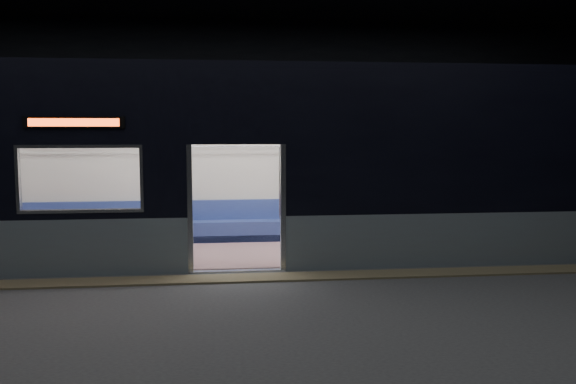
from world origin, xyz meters
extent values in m
cube|color=#47494C|center=(0.00, 0.00, -0.01)|extent=(24.00, 14.00, 0.01)
cube|color=black|center=(0.00, 6.98, 2.50)|extent=(24.00, 0.04, 5.00)
cube|color=black|center=(0.00, -6.98, 2.50)|extent=(24.00, 0.04, 5.00)
cube|color=#8C7F59|center=(0.00, 0.55, 0.01)|extent=(22.80, 0.50, 0.03)
cube|color=gray|center=(4.85, 1.06, 0.45)|extent=(8.30, 0.12, 0.90)
cube|color=black|center=(4.85, 1.06, 2.05)|extent=(8.30, 0.12, 2.30)
cube|color=black|center=(0.00, 1.06, 2.62)|extent=(1.40, 0.12, 1.15)
cube|color=#B7BABC|center=(-0.74, 1.06, 1.02)|extent=(0.08, 0.14, 2.05)
cube|color=#B7BABC|center=(0.74, 1.06, 1.02)|extent=(0.08, 0.14, 2.05)
cube|color=black|center=(-2.45, 0.98, 2.39)|extent=(1.50, 0.04, 0.18)
cube|color=#FF4410|center=(-2.45, 0.97, 2.39)|extent=(1.34, 0.03, 0.12)
cube|color=silver|center=(0.00, 3.94, 1.60)|extent=(18.00, 0.12, 3.20)
cube|color=black|center=(0.00, 2.50, 3.28)|extent=(18.00, 3.00, 0.15)
cube|color=gray|center=(0.00, 2.50, 0.02)|extent=(17.76, 2.76, 0.04)
cube|color=silver|center=(0.00, 2.50, 2.35)|extent=(17.76, 2.76, 0.10)
cube|color=navy|center=(0.00, 3.62, 0.24)|extent=(11.00, 0.48, 0.41)
cube|color=navy|center=(0.00, 3.81, 0.65)|extent=(11.00, 0.10, 0.40)
cube|color=#6C4F54|center=(-3.30, 1.41, 0.24)|extent=(4.40, 0.48, 0.41)
cube|color=#6C4F54|center=(3.30, 1.41, 0.24)|extent=(4.40, 0.48, 0.41)
cylinder|color=silver|center=(-0.95, 1.37, 1.17)|extent=(0.04, 0.04, 2.26)
cylinder|color=silver|center=(-0.95, 3.63, 1.17)|extent=(0.04, 0.04, 2.26)
cylinder|color=silver|center=(0.95, 1.37, 1.17)|extent=(0.04, 0.04, 2.26)
cylinder|color=silver|center=(0.95, 3.63, 1.17)|extent=(0.04, 0.04, 2.26)
cylinder|color=silver|center=(0.00, 3.58, 1.95)|extent=(11.00, 0.03, 0.03)
cube|color=black|center=(4.20, 3.40, 0.53)|extent=(0.17, 0.46, 0.16)
cube|color=black|center=(4.40, 3.40, 0.53)|extent=(0.17, 0.46, 0.16)
cylinder|color=black|center=(4.20, 3.18, 0.26)|extent=(0.11, 0.11, 0.43)
cylinder|color=black|center=(4.40, 3.18, 0.26)|extent=(0.11, 0.11, 0.43)
cube|color=#D65F82|center=(4.30, 3.59, 0.55)|extent=(0.40, 0.22, 0.20)
cylinder|color=#D65F82|center=(4.30, 3.62, 0.89)|extent=(0.40, 0.40, 0.51)
sphere|color=tan|center=(4.30, 3.60, 1.26)|extent=(0.21, 0.21, 0.21)
sphere|color=black|center=(4.30, 3.64, 1.30)|extent=(0.22, 0.22, 0.22)
cube|color=black|center=(4.28, 3.32, 0.68)|extent=(0.30, 0.26, 0.15)
cube|color=white|center=(4.94, 3.85, 1.45)|extent=(0.94, 0.03, 0.61)
camera|label=1|loc=(-0.30, -8.60, 2.29)|focal=38.00mm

